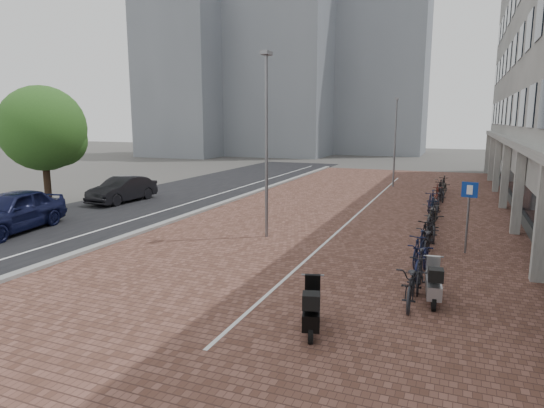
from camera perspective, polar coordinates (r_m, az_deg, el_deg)
The scene contains 16 objects.
ground at distance 13.06m, azimuth -10.01°, elevation -9.97°, with size 140.00×140.00×0.00m, color #474442.
plaza_brick at distance 23.26m, azimuth 10.14°, elevation -1.03°, with size 14.50×42.00×0.04m, color brown.
street_asphalt at distance 27.62m, azimuth -12.79°, elevation 0.62°, with size 8.00×50.00×0.03m, color black.
curb at distance 25.61m, azimuth -5.59°, elevation 0.24°, with size 0.35×42.00×0.14m, color gray.
lane_line at distance 26.54m, azimuth -9.23°, elevation 0.40°, with size 0.12×44.00×0.00m, color white.
parking_line at distance 23.22m, azimuth 10.62°, elevation -1.01°, with size 0.10×30.00×0.00m, color white.
bg_towers at distance 63.60m, azimuth 2.57°, elevation 18.74°, with size 33.00×23.00×32.00m.
car_navy at distance 21.53m, azimuth -29.35°, elevation -0.80°, with size 2.02×5.02×1.71m, color black.
car_dark at distance 27.10m, azimuth -17.80°, elevation 1.70°, with size 1.49×4.27×1.41m, color black.
scooter_front at distance 12.31m, azimuth 19.12°, elevation -9.00°, with size 0.49×1.57×1.08m, color gray, non-canonical shape.
scooter_mid at distance 10.18m, azimuth 4.87°, elevation -12.42°, with size 0.51×1.62×1.11m, color black, non-canonical shape.
parking_sign at distance 16.87m, azimuth 22.87°, elevation -0.23°, with size 0.51×0.16×2.46m.
lamp_near at distance 17.62m, azimuth -0.68°, elevation 6.82°, with size 0.12×0.12×6.87m, color slate.
lamp_far at distance 32.59m, azimuth 14.77°, elevation 7.15°, with size 0.12×0.12×5.89m, color slate.
street_tree at distance 26.44m, azimuth -25.85°, elevation 8.03°, with size 4.26×4.26×6.20m.
bike_row at distance 21.40m, azimuth 19.16°, elevation -1.02°, with size 1.19×21.43×1.05m.
Camera 1 is at (6.58, -10.37, 4.46)m, focal length 30.83 mm.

